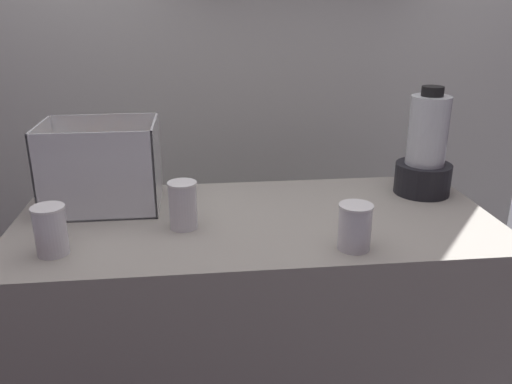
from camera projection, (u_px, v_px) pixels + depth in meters
counter at (256, 345)px, 1.69m from camera, size 1.40×0.64×0.90m
back_wall_unit at (237, 61)px, 2.13m from camera, size 2.60×0.24×2.50m
carrot_display_bin at (104, 181)px, 1.60m from camera, size 0.34×0.25×0.26m
blender_pitcher at (425, 153)px, 1.69m from camera, size 0.18×0.18×0.35m
juice_cup_orange_far_left at (51, 234)px, 1.30m from camera, size 0.08×0.08×0.13m
juice_cup_orange_left at (183, 208)px, 1.45m from camera, size 0.08×0.08×0.13m
juice_cup_beet_middle at (355, 229)px, 1.33m from camera, size 0.09×0.09×0.12m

